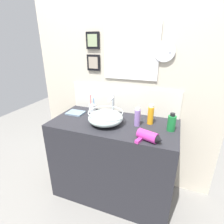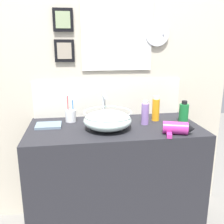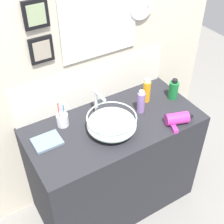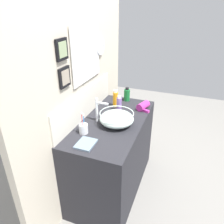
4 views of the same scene
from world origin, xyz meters
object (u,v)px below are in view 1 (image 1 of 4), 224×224
object	(u,v)px
toothbrush_cup	(93,108)
lotion_bottle	(151,115)
glass_bowl_sink	(106,118)
spray_bottle	(137,117)
faucet	(113,104)
soap_dispenser	(172,123)
hand_towel	(76,113)
hair_drier	(149,137)

from	to	relation	value
toothbrush_cup	lotion_bottle	bearing A→B (deg)	-6.34
glass_bowl_sink	toothbrush_cup	size ratio (longest dim) A/B	1.50
spray_bottle	lotion_bottle	distance (m)	0.13
faucet	toothbrush_cup	distance (m)	0.26
toothbrush_cup	soap_dispenser	bearing A→B (deg)	-9.97
spray_bottle	hand_towel	bearing A→B (deg)	175.71
hair_drier	toothbrush_cup	size ratio (longest dim) A/B	0.99
hair_drier	spray_bottle	world-z (taller)	spray_bottle
soap_dispenser	hand_towel	size ratio (longest dim) A/B	0.92
spray_bottle	soap_dispenser	bearing A→B (deg)	1.13
faucet	hair_drier	xyz separation A→B (m)	(0.41, -0.34, -0.10)
spray_bottle	lotion_bottle	world-z (taller)	lotion_bottle
glass_bowl_sink	hand_towel	world-z (taller)	glass_bowl_sink
glass_bowl_sink	faucet	world-z (taller)	faucet
lotion_bottle	hand_towel	xyz separation A→B (m)	(-0.76, -0.03, -0.08)
soap_dispenser	spray_bottle	world-z (taller)	spray_bottle
soap_dispenser	hand_towel	bearing A→B (deg)	177.34
toothbrush_cup	hand_towel	size ratio (longest dim) A/B	1.23
faucet	lotion_bottle	xyz separation A→B (m)	(0.37, -0.03, -0.05)
soap_dispenser	spray_bottle	distance (m)	0.29
glass_bowl_sink	hair_drier	world-z (taller)	glass_bowl_sink
faucet	lotion_bottle	size ratio (longest dim) A/B	1.27
faucet	soap_dispenser	distance (m)	0.57
hair_drier	lotion_bottle	size ratio (longest dim) A/B	1.12
glass_bowl_sink	spray_bottle	bearing A→B (deg)	14.62
lotion_bottle	soap_dispenser	bearing A→B (deg)	-21.39
glass_bowl_sink	spray_bottle	xyz separation A→B (m)	(0.27, 0.07, 0.02)
glass_bowl_sink	hand_towel	size ratio (longest dim) A/B	1.84
glass_bowl_sink	hand_towel	distance (m)	0.41
glass_bowl_sink	faucet	size ratio (longest dim) A/B	1.34
hair_drier	lotion_bottle	bearing A→B (deg)	97.31
lotion_bottle	hand_towel	size ratio (longest dim) A/B	1.08
hair_drier	hand_towel	size ratio (longest dim) A/B	1.21
hair_drier	spray_bottle	bearing A→B (deg)	121.75
glass_bowl_sink	toothbrush_cup	bearing A→B (deg)	137.68
glass_bowl_sink	lotion_bottle	size ratio (longest dim) A/B	1.70
faucet	soap_dispenser	size ratio (longest dim) A/B	1.49
faucet	toothbrush_cup	bearing A→B (deg)	171.58
faucet	glass_bowl_sink	bearing A→B (deg)	-90.00
glass_bowl_sink	hair_drier	distance (m)	0.44
soap_dispenser	hair_drier	bearing A→B (deg)	-121.57
hand_towel	toothbrush_cup	bearing A→B (deg)	32.81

